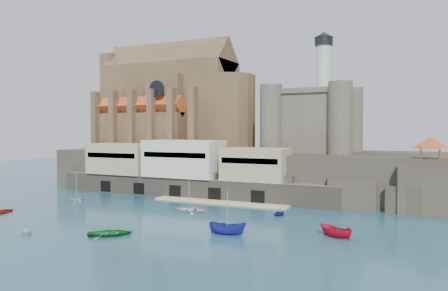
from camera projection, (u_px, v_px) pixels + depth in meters
ground at (164, 217)px, 76.64m from camera, size 300.00×300.00×0.00m
promontory at (249, 171)px, 112.03m from camera, size 100.00×36.00×10.00m
quay at (182, 170)px, 101.63m from camera, size 70.00×12.00×13.05m
church at (174, 106)px, 124.02m from camera, size 47.00×25.93×30.51m
castle_keep at (313, 118)px, 106.06m from camera, size 21.20×21.20×29.30m
rock_outcrop at (430, 191)px, 81.62m from camera, size 14.50×10.50×8.70m
pavilion at (430, 144)px, 81.46m from camera, size 6.40×6.40×5.40m
boat_1 at (26, 233)px, 64.95m from camera, size 2.72×3.28×3.27m
boat_2 at (227, 234)px, 64.21m from camera, size 2.52×2.47×5.73m
boat_3 at (110, 235)px, 63.57m from camera, size 3.76×4.44×6.36m
boat_4 at (77, 201)px, 94.50m from camera, size 3.09×2.17×3.31m
boat_5 at (335, 237)px, 62.56m from camera, size 2.57×2.54×5.19m
boat_6 at (189, 212)px, 82.09m from camera, size 1.44×4.58×6.37m
boat_7 at (279, 215)px, 78.50m from camera, size 3.18×2.41×3.27m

